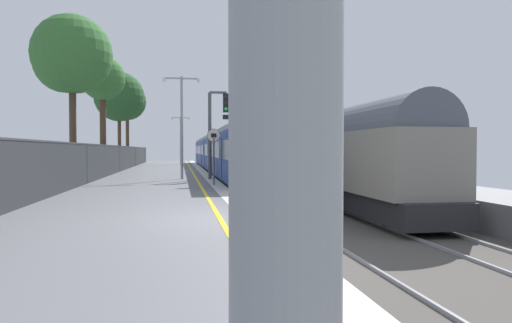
{
  "coord_description": "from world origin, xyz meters",
  "views": [
    {
      "loc": [
        -1.25,
        -10.28,
        1.56
      ],
      "look_at": [
        1.53,
        6.3,
        1.13
      ],
      "focal_mm": 32.16,
      "sensor_mm": 36.0,
      "label": 1
    }
  ],
  "objects_px": {
    "commuter_train_at_platform": "(222,154)",
    "background_tree_left": "(128,103)",
    "background_tree_centre": "(70,57)",
    "background_tree_back": "(118,98)",
    "platform_lamp_mid": "(182,118)",
    "platform_lamp_far": "(181,136)",
    "freight_train_adjacent_track": "(305,153)",
    "speed_limit_sign": "(214,149)",
    "background_tree_right": "(103,81)",
    "signal_gantry": "(215,124)"
  },
  "relations": [
    {
      "from": "background_tree_centre",
      "to": "background_tree_back",
      "type": "distance_m",
      "value": 14.0
    },
    {
      "from": "background_tree_back",
      "to": "platform_lamp_far",
      "type": "bearing_deg",
      "value": 61.51
    },
    {
      "from": "speed_limit_sign",
      "to": "background_tree_left",
      "type": "distance_m",
      "value": 30.51
    },
    {
      "from": "freight_train_adjacent_track",
      "to": "speed_limit_sign",
      "type": "xyz_separation_m",
      "value": [
        -5.85,
        -5.92,
        0.23
      ]
    },
    {
      "from": "platform_lamp_mid",
      "to": "background_tree_left",
      "type": "height_order",
      "value": "background_tree_left"
    },
    {
      "from": "speed_limit_sign",
      "to": "background_tree_centre",
      "type": "xyz_separation_m",
      "value": [
        -7.14,
        5.09,
        4.82
      ]
    },
    {
      "from": "freight_train_adjacent_track",
      "to": "platform_lamp_mid",
      "type": "xyz_separation_m",
      "value": [
        -7.22,
        -1.53,
        1.86
      ]
    },
    {
      "from": "background_tree_left",
      "to": "background_tree_back",
      "type": "xyz_separation_m",
      "value": [
        0.3,
        -10.27,
        -0.67
      ]
    },
    {
      "from": "background_tree_left",
      "to": "speed_limit_sign",
      "type": "bearing_deg",
      "value": -76.94
    },
    {
      "from": "freight_train_adjacent_track",
      "to": "signal_gantry",
      "type": "distance_m",
      "value": 5.96
    },
    {
      "from": "commuter_train_at_platform",
      "to": "background_tree_left",
      "type": "bearing_deg",
      "value": 123.77
    },
    {
      "from": "speed_limit_sign",
      "to": "platform_lamp_mid",
      "type": "relative_size",
      "value": 0.46
    },
    {
      "from": "background_tree_centre",
      "to": "freight_train_adjacent_track",
      "type": "bearing_deg",
      "value": 3.67
    },
    {
      "from": "commuter_train_at_platform",
      "to": "speed_limit_sign",
      "type": "height_order",
      "value": "commuter_train_at_platform"
    },
    {
      "from": "speed_limit_sign",
      "to": "background_tree_back",
      "type": "xyz_separation_m",
      "value": [
        -6.51,
        19.06,
        4.25
      ]
    },
    {
      "from": "freight_train_adjacent_track",
      "to": "background_tree_right",
      "type": "height_order",
      "value": "background_tree_right"
    },
    {
      "from": "platform_lamp_mid",
      "to": "background_tree_centre",
      "type": "height_order",
      "value": "background_tree_centre"
    },
    {
      "from": "background_tree_centre",
      "to": "background_tree_left",
      "type": "bearing_deg",
      "value": 89.21
    },
    {
      "from": "commuter_train_at_platform",
      "to": "background_tree_back",
      "type": "distance_m",
      "value": 9.89
    },
    {
      "from": "speed_limit_sign",
      "to": "background_tree_centre",
      "type": "relative_size",
      "value": 0.29
    },
    {
      "from": "freight_train_adjacent_track",
      "to": "platform_lamp_mid",
      "type": "distance_m",
      "value": 7.61
    },
    {
      "from": "commuter_train_at_platform",
      "to": "platform_lamp_mid",
      "type": "distance_m",
      "value": 12.58
    },
    {
      "from": "commuter_train_at_platform",
      "to": "background_tree_back",
      "type": "xyz_separation_m",
      "value": [
        -8.35,
        2.67,
        4.58
      ]
    },
    {
      "from": "signal_gantry",
      "to": "freight_train_adjacent_track",
      "type": "bearing_deg",
      "value": 18.07
    },
    {
      "from": "background_tree_right",
      "to": "background_tree_centre",
      "type": "bearing_deg",
      "value": -100.29
    },
    {
      "from": "commuter_train_at_platform",
      "to": "background_tree_centre",
      "type": "distance_m",
      "value": 15.33
    },
    {
      "from": "freight_train_adjacent_track",
      "to": "speed_limit_sign",
      "type": "relative_size",
      "value": 11.53
    },
    {
      "from": "freight_train_adjacent_track",
      "to": "platform_lamp_mid",
      "type": "bearing_deg",
      "value": -168.04
    },
    {
      "from": "background_tree_left",
      "to": "background_tree_back",
      "type": "relative_size",
      "value": 1.07
    },
    {
      "from": "freight_train_adjacent_track",
      "to": "platform_lamp_far",
      "type": "height_order",
      "value": "platform_lamp_far"
    },
    {
      "from": "freight_train_adjacent_track",
      "to": "background_tree_centre",
      "type": "relative_size",
      "value": 3.32
    },
    {
      "from": "commuter_train_at_platform",
      "to": "background_tree_left",
      "type": "distance_m",
      "value": 16.42
    },
    {
      "from": "commuter_train_at_platform",
      "to": "freight_train_adjacent_track",
      "type": "bearing_deg",
      "value": -69.08
    },
    {
      "from": "speed_limit_sign",
      "to": "background_tree_left",
      "type": "bearing_deg",
      "value": 103.06
    },
    {
      "from": "background_tree_centre",
      "to": "background_tree_right",
      "type": "distance_m",
      "value": 5.03
    },
    {
      "from": "commuter_train_at_platform",
      "to": "background_tree_right",
      "type": "height_order",
      "value": "background_tree_right"
    },
    {
      "from": "background_tree_back",
      "to": "signal_gantry",
      "type": "bearing_deg",
      "value": -65.21
    },
    {
      "from": "freight_train_adjacent_track",
      "to": "signal_gantry",
      "type": "relative_size",
      "value": 6.16
    },
    {
      "from": "platform_lamp_far",
      "to": "background_tree_left",
      "type": "bearing_deg",
      "value": 171.63
    },
    {
      "from": "speed_limit_sign",
      "to": "platform_lamp_mid",
      "type": "bearing_deg",
      "value": 107.32
    },
    {
      "from": "platform_lamp_mid",
      "to": "platform_lamp_far",
      "type": "bearing_deg",
      "value": 90.0
    },
    {
      "from": "signal_gantry",
      "to": "background_tree_back",
      "type": "distance_m",
      "value": 16.7
    },
    {
      "from": "background_tree_right",
      "to": "speed_limit_sign",
      "type": "bearing_deg",
      "value": -58.03
    },
    {
      "from": "signal_gantry",
      "to": "platform_lamp_far",
      "type": "distance_m",
      "value": 24.46
    },
    {
      "from": "platform_lamp_far",
      "to": "background_tree_right",
      "type": "relative_size",
      "value": 0.67
    },
    {
      "from": "commuter_train_at_platform",
      "to": "background_tree_left",
      "type": "xyz_separation_m",
      "value": [
        -8.65,
        12.94,
        5.25
      ]
    },
    {
      "from": "freight_train_adjacent_track",
      "to": "background_tree_back",
      "type": "distance_m",
      "value": 18.59
    },
    {
      "from": "freight_train_adjacent_track",
      "to": "background_tree_back",
      "type": "relative_size",
      "value": 3.58
    },
    {
      "from": "signal_gantry",
      "to": "background_tree_centre",
      "type": "relative_size",
      "value": 0.54
    },
    {
      "from": "speed_limit_sign",
      "to": "platform_lamp_mid",
      "type": "height_order",
      "value": "platform_lamp_mid"
    }
  ]
}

